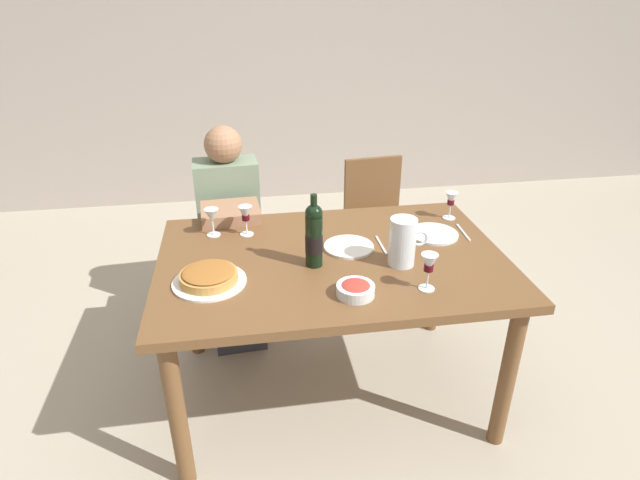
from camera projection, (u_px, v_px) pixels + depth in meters
ground_plane at (331, 390)px, 2.59m from camera, size 8.00×8.00×0.00m
back_wall at (276, 37)px, 4.31m from camera, size 8.00×0.10×2.80m
dining_table at (332, 275)px, 2.29m from camera, size 1.50×1.00×0.76m
wine_bottle at (314, 235)px, 2.12m from camera, size 0.07×0.07×0.32m
water_pitcher at (402, 244)px, 2.15m from camera, size 0.17×0.11×0.21m
baked_tart at (209, 277)px, 2.04m from camera, size 0.29×0.29×0.06m
salad_bowl at (356, 289)px, 1.96m from camera, size 0.15×0.15×0.05m
wine_glass_left_diner at (451, 200)px, 2.56m from camera, size 0.06×0.06×0.14m
wine_glass_right_diner at (212, 217)px, 2.39m from camera, size 0.07×0.07×0.13m
wine_glass_centre at (429, 265)px, 1.96m from camera, size 0.07×0.07×0.15m
wine_glass_spare at (246, 215)px, 2.39m from camera, size 0.06×0.06×0.14m
dinner_plate_left_setting at (349, 247)px, 2.32m from camera, size 0.22×0.22×0.01m
dinner_plate_right_setting at (433, 234)px, 2.43m from camera, size 0.23×0.23×0.01m
fork_left_setting at (316, 250)px, 2.30m from camera, size 0.02×0.16×0.00m
knife_left_setting at (381, 245)px, 2.34m from camera, size 0.01×0.18×0.00m
knife_right_setting at (463, 232)px, 2.45m from camera, size 0.02×0.18×0.00m
spoon_right_setting at (402, 237)px, 2.41m from camera, size 0.03×0.16×0.00m
chair_left at (230, 231)px, 3.07m from camera, size 0.42×0.42×0.87m
diner_left at (231, 230)px, 2.81m from camera, size 0.35×0.52×1.16m
chair_right at (377, 221)px, 3.20m from camera, size 0.44×0.44×0.87m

